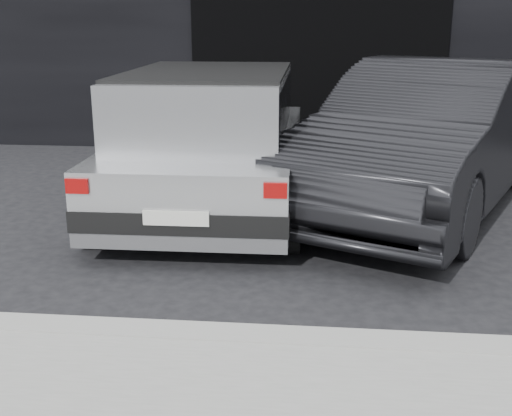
# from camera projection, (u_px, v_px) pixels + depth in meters

# --- Properties ---
(ground) EXTENTS (80.00, 80.00, 0.00)m
(ground) POSITION_uv_depth(u_px,v_px,m) (217.00, 224.00, 6.82)
(ground) COLOR black
(ground) RESTS_ON ground
(garage_opening) EXTENTS (4.00, 0.10, 2.60)m
(garage_opening) POSITION_uv_depth(u_px,v_px,m) (317.00, 70.00, 10.15)
(garage_opening) COLOR black
(garage_opening) RESTS_ON ground
(curb) EXTENTS (18.00, 0.25, 0.12)m
(curb) POSITION_uv_depth(u_px,v_px,m) (305.00, 343.00, 4.23)
(curb) COLOR gray
(curb) RESTS_ON ground
(silver_hatchback) EXTENTS (2.16, 4.29, 1.57)m
(silver_hatchback) POSITION_uv_depth(u_px,v_px,m) (212.00, 134.00, 7.21)
(silver_hatchback) COLOR #A9AAAE
(silver_hatchback) RESTS_ON ground
(second_car) EXTENTS (3.69, 5.31, 1.66)m
(second_car) POSITION_uv_depth(u_px,v_px,m) (428.00, 136.00, 7.23)
(second_car) COLOR black
(second_car) RESTS_ON ground
(cat_siamese) EXTENTS (0.41, 0.70, 0.26)m
(cat_siamese) POSITION_uv_depth(u_px,v_px,m) (219.00, 234.00, 6.16)
(cat_siamese) COLOR beige
(cat_siamese) RESTS_ON ground
(cat_white) EXTENTS (0.77, 0.34, 0.36)m
(cat_white) POSITION_uv_depth(u_px,v_px,m) (141.00, 219.00, 6.41)
(cat_white) COLOR silver
(cat_white) RESTS_ON ground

